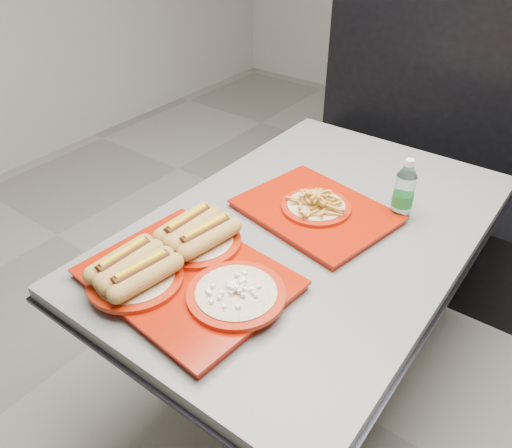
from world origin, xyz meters
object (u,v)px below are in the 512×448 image
Objects in this scene: tray_near at (183,267)px; water_bottle at (404,193)px; diner_table at (307,265)px; booth_bench at (422,180)px; tray_far at (316,208)px.

water_bottle is (0.34, 0.63, 0.05)m from tray_near.
booth_bench is at bearing 90.00° from diner_table.
water_bottle is (0.20, -0.89, 0.44)m from booth_bench.
tray_near is (-0.14, -0.43, 0.21)m from diner_table.
booth_bench is 1.57m from tray_near.
booth_bench is at bearing 89.16° from tray_far.
water_bottle is (0.22, 0.15, 0.06)m from tray_far.
water_bottle reaches higher than diner_table.
water_bottle is at bearing 61.50° from tray_near.
booth_bench reaches higher than water_bottle.
tray_near is 2.70× the size of water_bottle.
booth_bench is 1.01m from water_bottle.
tray_near is 0.72m from water_bottle.
tray_near is 0.49m from tray_far.
diner_table is 0.49m from tray_near.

